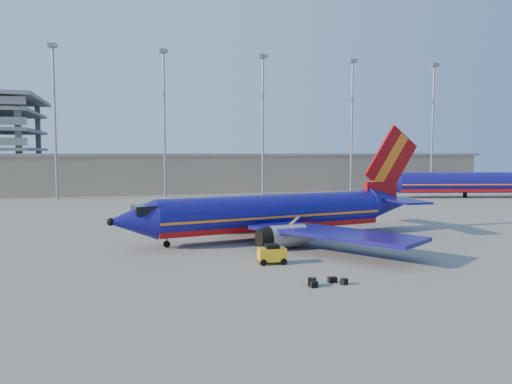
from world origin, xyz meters
TOP-DOWN VIEW (x-y plane):
  - ground at (0.00, 0.00)m, footprint 220.00×220.00m
  - terminal_building at (10.00, 58.00)m, footprint 122.00×16.00m
  - light_mast_row at (5.00, 46.00)m, footprint 101.60×1.60m
  - aircraft_main at (2.43, -4.58)m, footprint 35.19×33.57m
  - aircraft_second at (52.16, 29.07)m, footprint 37.56×17.08m
  - baggage_tug at (-1.79, -15.76)m, footprint 2.27×1.47m
  - luggage_pile at (-0.25, -22.74)m, footprint 2.84×1.26m

SIDE VIEW (x-z plane):
  - ground at x=0.00m, z-range 0.00..0.00m
  - luggage_pile at x=-0.25m, z-range -0.04..0.49m
  - baggage_tug at x=-1.79m, z-range 0.03..1.61m
  - aircraft_main at x=2.43m, z-range -3.44..8.56m
  - aircraft_second at x=52.16m, z-range -3.50..9.42m
  - terminal_building at x=10.00m, z-range 0.07..8.57m
  - light_mast_row at x=5.00m, z-range 3.23..31.88m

